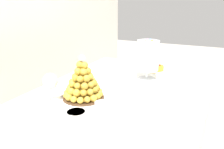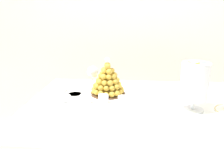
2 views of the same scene
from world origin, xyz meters
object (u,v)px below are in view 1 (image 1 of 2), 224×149
Objects in this scene: dessert_cup_left at (92,119)px; dessert_cup_right at (129,87)px; croquembouche at (83,82)px; fruit_tart_plate at (157,69)px; serving_tray at (93,101)px; macaron_goblet at (148,56)px; dessert_cup_centre at (109,100)px; creme_brulee_ramekin at (76,114)px; wine_glass at (50,82)px; dessert_cup_mid_left at (102,108)px; dessert_cup_mid_right at (120,93)px.

dessert_cup_left is 1.03× the size of dessert_cup_right.
croquembouche reaches higher than dessert_cup_left.
dessert_cup_right reaches higher than fruit_tart_plate.
dessert_cup_left is 0.42m from dessert_cup_right.
serving_tray is at bearing 29.09° from dessert_cup_left.
macaron_goblet reaches higher than serving_tray.
dessert_cup_centre is (0.21, 0.02, 0.00)m from dessert_cup_left.
dessert_cup_right is (0.20, -0.18, -0.07)m from croquembouche.
wine_glass reaches higher than creme_brulee_ramekin.
wine_glass reaches higher than dessert_cup_right.
wine_glass is at bearing 91.02° from dessert_cup_mid_left.
dessert_cup_right is (0.21, -0.02, 0.00)m from dessert_cup_centre.
creme_brulee_ramekin is at bearing 170.13° from macaron_goblet.
macaron_goblet is (0.38, -0.03, 0.13)m from dessert_cup_mid_right.
croquembouche is 1.47× the size of wine_glass.
dessert_cup_left is at bearing -105.93° from creme_brulee_ramekin.
dessert_cup_mid_left is 0.30m from wine_glass.
dessert_cup_mid_left is 1.11× the size of dessert_cup_centre.
dessert_cup_mid_left is at bearing 176.97° from macaron_goblet.
dessert_cup_mid_left is (-0.11, -0.17, -0.07)m from croquembouche.
wine_glass is (-0.59, 0.32, -0.05)m from macaron_goblet.
dessert_cup_mid_left is at bearing -133.84° from serving_tray.
serving_tray is at bearing -58.64° from wine_glass.
wine_glass is (-0.11, 0.12, 0.02)m from croquembouche.
fruit_tart_plate is 1.24× the size of wine_glass.
wine_glass is at bearing 126.86° from dessert_cup_mid_right.
macaron_goblet reaches higher than dessert_cup_mid_right.
macaron_goblet is at bearing -4.52° from dessert_cup_mid_right.
dessert_cup_left is 0.34× the size of wine_glass.
croquembouche reaches higher than creme_brulee_ramekin.
dessert_cup_right is at bearing -30.46° from serving_tray.
dessert_cup_mid_left is 0.69× the size of creme_brulee_ramekin.
dessert_cup_mid_left is at bearing -175.42° from dessert_cup_centre.
dessert_cup_centre is 0.21× the size of macaron_goblet.
dessert_cup_right is (0.31, -0.01, 0.00)m from dessert_cup_mid_left.
dessert_cup_right is at bearing -6.95° from dessert_cup_mid_right.
serving_tray is 6.17× the size of creme_brulee_ramekin.
croquembouche is at bearing 86.27° from serving_tray.
macaron_goblet is (0.48, -0.20, 0.06)m from croquembouche.
dessert_cup_mid_left is at bearing 179.63° from dessert_cup_mid_right.
dessert_cup_mid_left is 0.12m from creme_brulee_ramekin.
dessert_cup_centre is 0.31m from wine_glass.
dessert_cup_left is 0.10m from creme_brulee_ramekin.
fruit_tart_plate is at bearing -1.94° from dessert_cup_left.
fruit_tart_plate is (0.91, -0.03, -0.02)m from dessert_cup_left.
croquembouche reaches higher than dessert_cup_centre.
fruit_tart_plate is at bearing -3.07° from dessert_cup_mid_left.
dessert_cup_right is 0.30m from macaron_goblet.
creme_brulee_ramekin is (-0.18, 0.08, -0.01)m from dessert_cup_centre.
fruit_tart_plate reaches higher than creme_brulee_ramekin.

